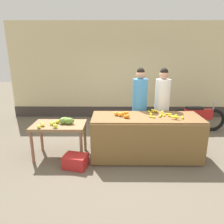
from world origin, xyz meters
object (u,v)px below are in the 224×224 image
Objects in this scene: produce_crate at (76,161)px; produce_sack at (99,133)px; vendor_woman_white_shirt at (162,107)px; vendor_woman_blue_shirt at (139,107)px; parked_motorcycle at (197,117)px.

produce_sack is at bearing 71.00° from produce_crate.
vendor_woman_white_shirt is 3.64× the size of produce_sack.
produce_crate is at bearing -109.00° from produce_sack.
parked_motorcycle is at bearing 26.60° from vendor_woman_blue_shirt.
vendor_woman_blue_shirt is 1.18m from produce_sack.
produce_sack is (0.39, 1.14, 0.12)m from produce_crate.
parked_motorcycle is (1.77, 0.88, -0.53)m from vendor_woman_blue_shirt.
vendor_woman_white_shirt is 1.63m from parked_motorcycle.
produce_crate is 0.87× the size of produce_sack.
vendor_woman_white_shirt is (0.52, -0.03, -0.00)m from vendor_woman_blue_shirt.
parked_motorcycle is (1.24, 0.91, -0.53)m from vendor_woman_white_shirt.
vendor_woman_white_shirt is 2.32m from produce_crate.
vendor_woman_blue_shirt reaches higher than parked_motorcycle.
vendor_woman_blue_shirt is 1.00× the size of vendor_woman_white_shirt.
vendor_woman_blue_shirt is 2.05m from parked_motorcycle.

